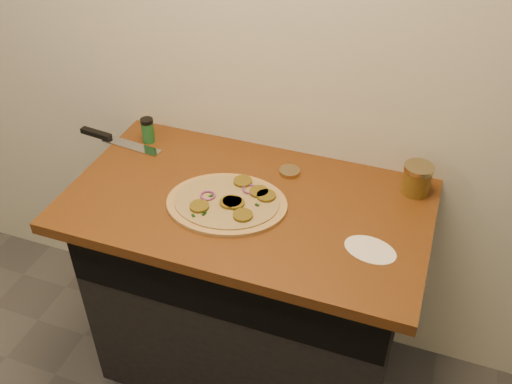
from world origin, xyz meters
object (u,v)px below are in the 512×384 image
at_px(salsa_jar, 417,179).
at_px(spice_shaker, 148,130).
at_px(chefs_knife, 113,139).
at_px(pizza, 228,202).

distance_m(salsa_jar, spice_shaker, 0.99).
relative_size(chefs_knife, salsa_jar, 3.39).
distance_m(chefs_knife, salsa_jar, 1.13).
height_order(chefs_knife, spice_shaker, spice_shaker).
bearing_deg(spice_shaker, chefs_knife, -161.88).
distance_m(pizza, spice_shaker, 0.50).
xyz_separation_m(chefs_knife, spice_shaker, (0.13, 0.04, 0.04)).
height_order(chefs_knife, salsa_jar, salsa_jar).
xyz_separation_m(chefs_knife, salsa_jar, (1.12, 0.07, 0.05)).
bearing_deg(salsa_jar, spice_shaker, -178.66).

